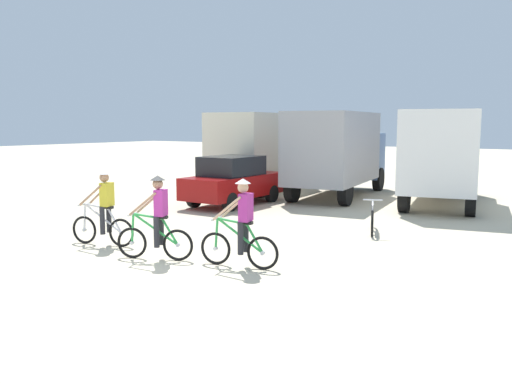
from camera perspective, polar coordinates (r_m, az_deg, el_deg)
ground_plane at (r=11.15m, az=-12.09°, el=-7.98°), size 120.00×120.00×0.00m
box_truck_cream_rv at (r=23.74m, az=1.13°, el=4.75°), size 2.88×6.91×3.35m
box_truck_grey_hauler at (r=21.69m, az=8.67°, el=4.44°), size 3.30×7.02×3.35m
box_truck_avon_van at (r=20.38m, az=19.23°, el=3.95°), size 3.65×7.08×3.35m
sedan_parked at (r=19.31m, az=-2.41°, el=1.23°), size 1.81×4.22×1.76m
cyclist_orange_shirt at (r=13.31m, az=-15.83°, el=-1.91°), size 1.69×0.62×1.82m
cyclist_cowboy_hat at (r=11.65m, az=-10.48°, el=-3.03°), size 1.62×0.78×1.82m
cyclist_near_camera at (r=10.84m, az=-1.57°, el=-3.67°), size 1.71×0.56×1.82m
bicycle_spare at (r=14.74m, az=12.23°, el=-2.70°), size 0.77×1.62×0.97m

